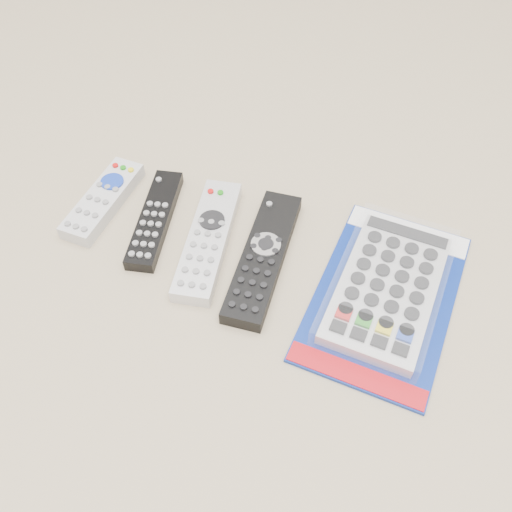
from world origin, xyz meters
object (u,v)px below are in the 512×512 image
(remote_slim_black, at_px, (155,219))
(remote_large_black, at_px, (263,257))
(jumbo_remote_packaged, at_px, (387,287))
(remote_silver_dvd, at_px, (208,239))
(remote_small_grey, at_px, (103,200))

(remote_slim_black, relative_size, remote_large_black, 0.82)
(jumbo_remote_packaged, bearing_deg, remote_large_black, -175.25)
(remote_slim_black, height_order, remote_large_black, remote_large_black)
(remote_silver_dvd, xyz_separation_m, remote_large_black, (0.08, -0.01, 0.00))
(remote_slim_black, height_order, jumbo_remote_packaged, jumbo_remote_packaged)
(remote_small_grey, distance_m, remote_large_black, 0.26)
(remote_slim_black, relative_size, remote_silver_dvd, 0.86)
(remote_small_grey, relative_size, remote_large_black, 0.73)
(remote_small_grey, height_order, remote_slim_black, remote_small_grey)
(remote_small_grey, distance_m, remote_slim_black, 0.09)
(remote_slim_black, bearing_deg, remote_silver_dvd, -18.43)
(remote_small_grey, relative_size, remote_silver_dvd, 0.76)
(remote_large_black, bearing_deg, remote_silver_dvd, 173.58)
(remote_small_grey, xyz_separation_m, jumbo_remote_packaged, (0.43, -0.04, 0.00))
(remote_slim_black, xyz_separation_m, jumbo_remote_packaged, (0.34, -0.03, 0.01))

